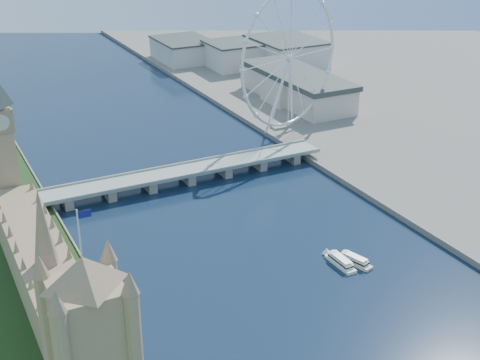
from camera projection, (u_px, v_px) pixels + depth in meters
parliament_range at (50, 289)px, 330.86m from camera, size 24.00×200.00×70.00m
big_ben at (1, 132)px, 399.39m from camera, size 20.02×20.02×110.00m
westminster_bridge at (187, 173)px, 494.88m from camera, size 220.00×22.00×9.50m
london_eye at (290, 59)px, 565.17m from camera, size 113.60×39.12×124.30m
county_hall at (296, 103)px, 676.38m from camera, size 54.00×144.00×35.00m
city_skyline at (126, 73)px, 718.85m from camera, size 505.00×280.00×32.00m
tour_boat_near at (340, 265)px, 387.61m from camera, size 7.15×26.61×5.82m
tour_boat_far at (354, 263)px, 389.21m from camera, size 13.53×26.35×5.61m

